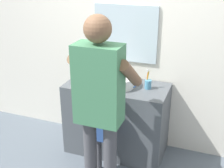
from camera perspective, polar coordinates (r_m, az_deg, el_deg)
The scene contains 9 objects.
ground_plane at distance 3.33m, azimuth -0.94°, elevation -15.31°, with size 14.00×14.00×0.00m, color slate.
back_wall at distance 3.28m, azimuth 2.94°, elevation 10.35°, with size 4.40×0.10×2.70m.
vanity_cabinet at distance 3.33m, azimuth 0.91°, elevation -6.74°, with size 1.11×0.54×0.82m, color #4C5156.
sink_basin at distance 3.11m, azimuth 0.84°, elevation 0.61°, with size 0.39×0.39×0.11m.
faucet at distance 3.31m, azimuth 2.22°, elevation 2.45°, with size 0.18×0.14×0.18m.
toothbrush_cup at distance 3.07m, azimuth 7.02°, elevation 0.06°, with size 0.07×0.07×0.21m.
soap_bottle at distance 3.21m, azimuth -4.50°, elevation 1.43°, with size 0.06×0.06×0.16m.
child_toddler at distance 2.96m, azimuth -1.73°, elevation -8.75°, with size 0.26×0.26×0.85m.
adult_parent at distance 2.45m, azimuth -2.42°, elevation -2.31°, with size 0.53×0.55×1.70m.
Camera 1 is at (0.97, -2.43, 2.06)m, focal length 46.90 mm.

